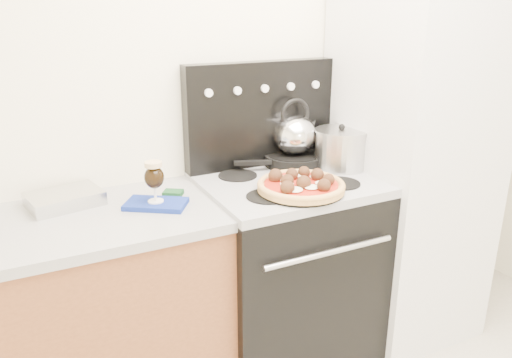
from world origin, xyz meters
TOP-DOWN VIEW (x-y plane):
  - room_shell at (0.00, 0.29)m, footprint 3.52×3.01m
  - base_cabinet at (-1.02, 1.20)m, footprint 1.45×0.60m
  - countertop at (-1.02, 1.20)m, footprint 1.48×0.63m
  - stove_body at (0.08, 1.18)m, footprint 0.76×0.65m
  - cooktop at (0.08, 1.18)m, footprint 0.76×0.65m
  - backguard at (0.08, 1.45)m, footprint 0.76×0.08m
  - fridge at (0.78, 1.15)m, footprint 0.64×0.68m
  - foil_sheet at (-0.85, 1.36)m, footprint 0.31×0.25m
  - oven_mitt at (-0.53, 1.18)m, footprint 0.28×0.25m
  - beer_glass at (-0.53, 1.18)m, footprint 0.10×0.10m
  - pizza_pan at (0.05, 1.01)m, footprint 0.40×0.40m
  - pizza at (0.05, 1.01)m, footprint 0.42×0.42m
  - skillet at (0.22, 1.36)m, footprint 0.37×0.37m
  - tea_kettle at (0.22, 1.36)m, footprint 0.26×0.26m
  - stock_pot at (0.40, 1.22)m, footprint 0.25×0.25m

SIDE VIEW (x-z plane):
  - base_cabinet at x=-1.02m, z-range 0.00..0.86m
  - stove_body at x=0.08m, z-range 0.00..0.88m
  - countertop at x=-1.02m, z-range 0.86..0.90m
  - cooktop at x=0.08m, z-range 0.88..0.92m
  - oven_mitt at x=-0.53m, z-range 0.90..0.92m
  - pizza_pan at x=0.05m, z-range 0.92..0.93m
  - foil_sheet at x=-0.85m, z-range 0.90..0.96m
  - skillet at x=0.22m, z-range 0.92..0.97m
  - fridge at x=0.78m, z-range 0.00..1.90m
  - pizza at x=0.05m, z-range 0.93..0.98m
  - beer_glass at x=-0.53m, z-range 0.92..1.09m
  - stock_pot at x=0.40m, z-range 0.92..1.10m
  - tea_kettle at x=0.22m, z-range 0.97..1.20m
  - backguard at x=0.08m, z-range 0.92..1.42m
  - room_shell at x=0.00m, z-range -0.01..2.51m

